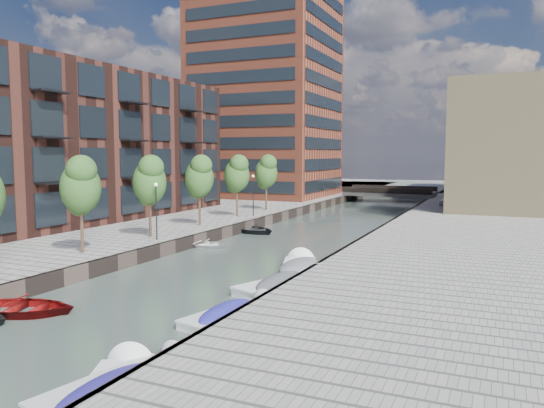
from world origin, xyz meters
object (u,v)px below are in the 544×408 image
Objects in this scene: sloop_3 at (205,247)px; motorboat_1 at (287,285)px; tree_5 at (237,173)px; motorboat_2 at (128,385)px; motorboat_0 at (112,390)px; tree_4 at (199,176)px; motorboat_3 at (234,314)px; sloop_4 at (252,233)px; motorboat_4 at (299,267)px; car at (449,200)px; tree_2 at (80,184)px; tree_3 at (149,179)px; bridge at (390,193)px; tree_6 at (266,171)px; sloop_2 at (21,314)px.

motorboat_1 is at bearing -123.79° from sloop_3.
motorboat_2 is at bearing -67.76° from tree_5.
motorboat_2 reaches higher than motorboat_0.
tree_4 is 24.08m from motorboat_3.
tree_4 reaches higher than motorboat_3.
sloop_4 is 0.87× the size of motorboat_4.
sloop_4 is 32.44m from motorboat_2.
tree_5 reaches higher than sloop_4.
tree_2 is at bearing -103.06° from car.
tree_4 is 30.51m from motorboat_2.
tree_3 is at bearing 124.96° from motorboat_2.
tree_3 is at bearing -176.18° from sloop_4.
tree_2 reaches higher than car.
motorboat_2 is (13.78, -26.71, -5.21)m from tree_4.
motorboat_1 is at bearing -129.06° from sloop_4.
sloop_4 is at bearing 126.29° from motorboat_4.
bridge is at bearing 75.56° from tree_5.
tree_3 is 39.03m from car.
tree_4 is at bearing 117.29° from motorboat_2.
tree_6 is 1.01× the size of motorboat_4.
motorboat_4 is at bearing 92.91° from motorboat_0.
tree_5 is at bearing 128.16° from motorboat_4.
sloop_2 is at bearing -157.53° from sloop_4.
motorboat_0 is at bearing -135.86° from sloop_2.
tree_4 is 7.29m from sloop_4.
tree_4 is at bearing -7.59° from sloop_2.
motorboat_2 reaches higher than sloop_4.
motorboat_0 is 0.63m from motorboat_2.
tree_4 is 31.00m from motorboat_0.
tree_4 is at bearing -102.00° from bridge.
motorboat_2 is at bearing -132.61° from sloop_2.
motorboat_1 reaches higher than motorboat_0.
tree_4 is at bearing 135.32° from motorboat_1.
motorboat_4 is at bearing -61.21° from tree_6.
tree_5 reaches higher than car.
motorboat_3 is 0.86× the size of motorboat_4.
motorboat_2 reaches higher than sloop_3.
sloop_2 is at bearing -62.77° from tree_2.
bridge is 44.69m from sloop_3.
sloop_3 is at bearing -74.71° from tree_5.
tree_4 and tree_5 have the same top height.
tree_3 is 18.95m from motorboat_3.
tree_5 is at bearing 90.00° from tree_4.
sloop_4 is (0.00, 8.26, 0.00)m from sloop_3.
tree_6 is 1.43× the size of sloop_3.
car is at bearing -52.81° from bridge.
motorboat_4 is at bearing 102.22° from motorboat_1.
tree_6 is 27.04m from motorboat_4.
sloop_3 is 0.81× the size of sloop_4.
tree_5 is at bearing 64.86° from sloop_4.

